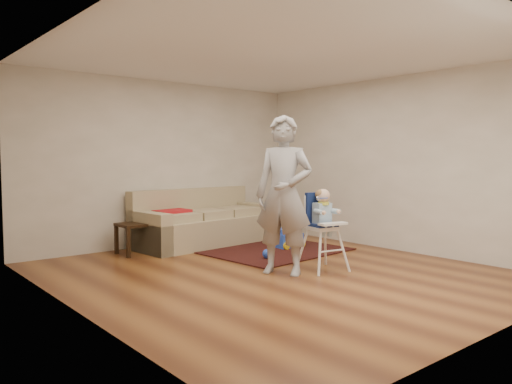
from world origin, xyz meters
TOP-DOWN VIEW (x-y plane):
  - ground at (0.00, 0.00)m, footprint 5.50×5.50m
  - room_envelope at (0.00, 0.53)m, footprint 5.04×5.52m
  - sofa at (0.47, 2.30)m, footprint 2.46×1.18m
  - side_table at (-0.81, 2.27)m, footprint 0.47×0.47m
  - area_rug at (0.97, 1.06)m, footprint 2.15×1.68m
  - ride_on_toy at (1.31, 1.16)m, footprint 0.44×0.33m
  - toy_ball at (0.45, 0.70)m, footprint 0.13×0.13m
  - high_chair at (0.56, -0.26)m, footprint 0.57×0.57m
  - adult at (0.04, -0.08)m, footprint 0.76×0.86m

SIDE VIEW (x-z plane):
  - ground at x=0.00m, z-range 0.00..0.00m
  - area_rug at x=0.97m, z-range 0.00..0.02m
  - toy_ball at x=0.45m, z-range 0.02..0.15m
  - side_table at x=-0.81m, z-range 0.00..0.47m
  - ride_on_toy at x=1.31m, z-range 0.02..0.48m
  - sofa at x=0.47m, z-range 0.00..0.92m
  - high_chair at x=0.56m, z-range -0.02..1.04m
  - adult at x=0.04m, z-range 0.00..1.97m
  - room_envelope at x=0.00m, z-range 0.52..3.24m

